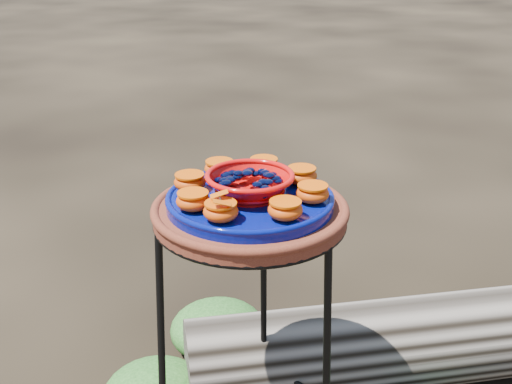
# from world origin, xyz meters

# --- Properties ---
(plant_stand) EXTENTS (0.44, 0.44, 0.70)m
(plant_stand) POSITION_xyz_m (0.00, 0.00, 0.35)
(plant_stand) COLOR black
(plant_stand) RESTS_ON ground
(terracotta_saucer) EXTENTS (0.40, 0.40, 0.03)m
(terracotta_saucer) POSITION_xyz_m (0.00, 0.00, 0.72)
(terracotta_saucer) COLOR #531812
(terracotta_saucer) RESTS_ON plant_stand
(cobalt_plate) EXTENTS (0.35, 0.35, 0.02)m
(cobalt_plate) POSITION_xyz_m (0.00, 0.00, 0.74)
(cobalt_plate) COLOR #000A40
(cobalt_plate) RESTS_ON terracotta_saucer
(red_bowl) EXTENTS (0.17, 0.17, 0.05)m
(red_bowl) POSITION_xyz_m (0.00, 0.00, 0.78)
(red_bowl) COLOR red
(red_bowl) RESTS_ON cobalt_plate
(glass_gems) EXTENTS (0.13, 0.13, 0.02)m
(glass_gems) POSITION_xyz_m (0.00, 0.00, 0.82)
(glass_gems) COLOR black
(glass_gems) RESTS_ON red_bowl
(orange_half_0) EXTENTS (0.07, 0.07, 0.04)m
(orange_half_0) POSITION_xyz_m (-0.03, -0.12, 0.77)
(orange_half_0) COLOR red
(orange_half_0) RESTS_ON cobalt_plate
(orange_half_1) EXTENTS (0.07, 0.07, 0.04)m
(orange_half_1) POSITION_xyz_m (0.08, -0.10, 0.77)
(orange_half_1) COLOR red
(orange_half_1) RESTS_ON cobalt_plate
(orange_half_2) EXTENTS (0.07, 0.07, 0.04)m
(orange_half_2) POSITION_xyz_m (0.13, -0.01, 0.77)
(orange_half_2) COLOR red
(orange_half_2) RESTS_ON cobalt_plate
(orange_half_3) EXTENTS (0.07, 0.07, 0.04)m
(orange_half_3) POSITION_xyz_m (0.10, 0.08, 0.77)
(orange_half_3) COLOR red
(orange_half_3) RESTS_ON cobalt_plate
(orange_half_4) EXTENTS (0.07, 0.07, 0.04)m
(orange_half_4) POSITION_xyz_m (0.01, 0.13, 0.77)
(orange_half_4) COLOR red
(orange_half_4) RESTS_ON cobalt_plate
(orange_half_5) EXTENTS (0.07, 0.07, 0.04)m
(orange_half_5) POSITION_xyz_m (-0.08, 0.10, 0.77)
(orange_half_5) COLOR red
(orange_half_5) RESTS_ON cobalt_plate
(orange_half_6) EXTENTS (0.07, 0.07, 0.04)m
(orange_half_6) POSITION_xyz_m (-0.13, 0.01, 0.77)
(orange_half_6) COLOR red
(orange_half_6) RESTS_ON cobalt_plate
(orange_half_7) EXTENTS (0.07, 0.07, 0.04)m
(orange_half_7) POSITION_xyz_m (-0.10, -0.08, 0.77)
(orange_half_7) COLOR red
(orange_half_7) RESTS_ON cobalt_plate
(butterfly) EXTENTS (0.08, 0.07, 0.01)m
(butterfly) POSITION_xyz_m (-0.03, -0.12, 0.80)
(butterfly) COLOR #D95205
(butterfly) RESTS_ON orange_half_0
(driftwood_log) EXTENTS (1.48, 0.83, 0.27)m
(driftwood_log) POSITION_xyz_m (0.46, 0.44, 0.13)
(driftwood_log) COLOR black
(driftwood_log) RESTS_ON ground
(foliage_back) EXTENTS (0.31, 0.31, 0.15)m
(foliage_back) POSITION_xyz_m (-0.19, 0.49, 0.08)
(foliage_back) COLOR #184514
(foliage_back) RESTS_ON ground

